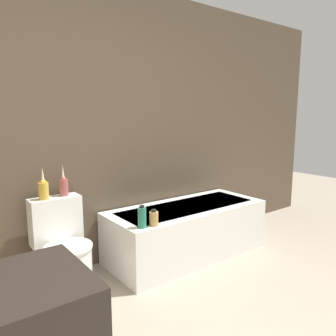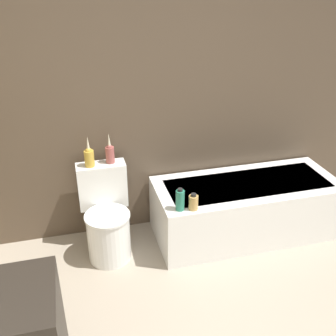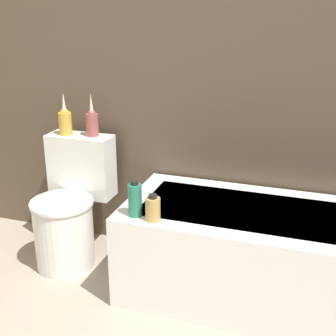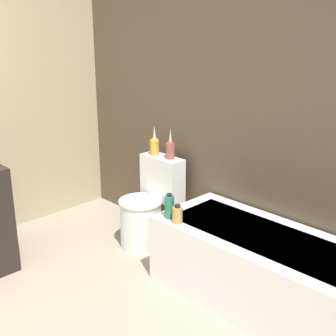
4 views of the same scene
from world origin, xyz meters
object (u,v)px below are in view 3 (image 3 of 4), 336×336
(vase_silver, at_px, (92,122))
(shampoo_bottle_short, at_px, (153,209))
(shampoo_bottle_tall, at_px, (135,200))
(toilet, at_px, (70,210))
(vase_gold, at_px, (65,120))
(bathtub, at_px, (277,257))

(vase_silver, height_order, shampoo_bottle_short, vase_silver)
(shampoo_bottle_tall, xyz_separation_m, shampoo_bottle_short, (0.10, -0.02, -0.02))
(vase_silver, bearing_deg, toilet, -114.44)
(toilet, height_order, vase_silver, vase_silver)
(toilet, relative_size, vase_silver, 2.90)
(toilet, xyz_separation_m, shampoo_bottle_tall, (0.55, -0.28, 0.27))
(toilet, relative_size, shampoo_bottle_short, 5.47)
(vase_gold, relative_size, shampoo_bottle_short, 1.87)
(bathtub, relative_size, toilet, 2.15)
(bathtub, distance_m, toilet, 1.25)
(vase_gold, xyz_separation_m, shampoo_bottle_short, (0.74, -0.47, -0.27))
(bathtub, height_order, toilet, toilet)
(toilet, xyz_separation_m, shampoo_bottle_short, (0.65, -0.30, 0.25))
(vase_gold, height_order, shampoo_bottle_short, vase_gold)
(bathtub, bearing_deg, toilet, 178.48)
(shampoo_bottle_tall, bearing_deg, shampoo_bottle_short, -11.02)
(toilet, bearing_deg, vase_silver, 65.56)
(shampoo_bottle_short, bearing_deg, bathtub, 24.58)
(vase_silver, bearing_deg, shampoo_bottle_tall, -45.30)
(vase_silver, relative_size, shampoo_bottle_short, 1.88)
(bathtub, distance_m, vase_gold, 1.47)
(bathtub, height_order, vase_gold, vase_gold)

